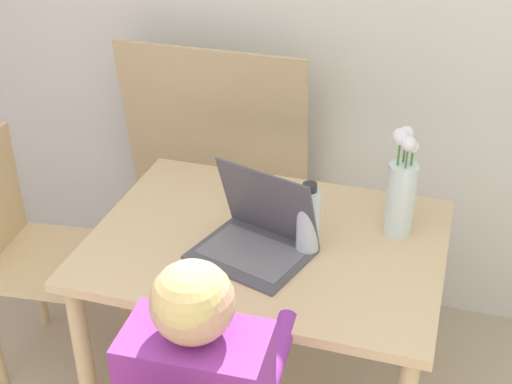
{
  "coord_description": "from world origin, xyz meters",
  "views": [
    {
      "loc": [
        0.41,
        -0.23,
        1.88
      ],
      "look_at": [
        -0.09,
        1.4,
        0.89
      ],
      "focal_mm": 50.0,
      "sensor_mm": 36.0,
      "label": 1
    }
  ],
  "objects_px": {
    "flower_vase": "(401,190)",
    "laptop": "(258,233)",
    "water_bottle": "(308,220)",
    "chair_spare": "(33,256)"
  },
  "relations": [
    {
      "from": "flower_vase",
      "to": "chair_spare",
      "type": "bearing_deg",
      "value": -174.39
    },
    {
      "from": "flower_vase",
      "to": "water_bottle",
      "type": "height_order",
      "value": "flower_vase"
    },
    {
      "from": "laptop",
      "to": "water_bottle",
      "type": "height_order",
      "value": "laptop"
    },
    {
      "from": "laptop",
      "to": "water_bottle",
      "type": "bearing_deg",
      "value": 31.83
    },
    {
      "from": "chair_spare",
      "to": "laptop",
      "type": "bearing_deg",
      "value": -102.41
    },
    {
      "from": "flower_vase",
      "to": "laptop",
      "type": "bearing_deg",
      "value": -150.47
    },
    {
      "from": "laptop",
      "to": "water_bottle",
      "type": "relative_size",
      "value": 1.67
    },
    {
      "from": "water_bottle",
      "to": "chair_spare",
      "type": "bearing_deg",
      "value": 176.84
    },
    {
      "from": "laptop",
      "to": "water_bottle",
      "type": "distance_m",
      "value": 0.15
    },
    {
      "from": "water_bottle",
      "to": "flower_vase",
      "type": "bearing_deg",
      "value": 36.67
    }
  ]
}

